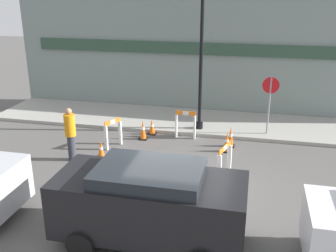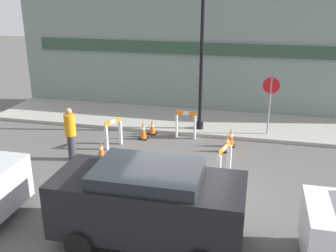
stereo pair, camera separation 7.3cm
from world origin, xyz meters
name	(u,v)px [view 2 (the right image)]	position (x,y,z in m)	size (l,w,h in m)	color
ground_plane	(182,198)	(0.00, 0.00, 0.00)	(60.00, 60.00, 0.00)	#565451
sidewalk_slab	(210,122)	(0.00, 6.03, 0.07)	(18.00, 3.07, 0.13)	#9E9B93
storefront_facade	(218,50)	(0.00, 7.64, 2.75)	(18.00, 0.22, 5.50)	gray
streetlamp_post	(202,40)	(-0.31, 5.08, 3.48)	(0.44, 0.44, 5.21)	black
stop_sign	(270,96)	(2.23, 5.07, 1.57)	(0.60, 0.06, 2.14)	gray
barricade_0	(133,169)	(-1.40, 0.13, 0.62)	(0.95, 0.48, 1.13)	white
barricade_1	(224,160)	(0.96, 1.44, 0.55)	(0.37, 0.90, 1.01)	white
barricade_2	(186,124)	(-0.71, 4.30, 0.55)	(0.75, 0.15, 1.03)	white
barricade_3	(113,132)	(-3.00, 2.90, 0.53)	(0.45, 0.70, 1.01)	white
traffic_cone_0	(101,150)	(-3.07, 1.94, 0.27)	(0.30, 0.30, 0.57)	black
traffic_cone_1	(152,127)	(-2.00, 4.38, 0.29)	(0.30, 0.30, 0.60)	black
traffic_cone_2	(231,137)	(0.98, 3.84, 0.36)	(0.30, 0.30, 0.74)	black
traffic_cone_3	(227,143)	(0.89, 3.35, 0.33)	(0.30, 0.30, 0.69)	black
traffic_cone_4	(143,130)	(-2.19, 3.82, 0.35)	(0.30, 0.30, 0.73)	black
person_worker	(70,132)	(-3.92, 1.58, 0.94)	(0.41, 0.41, 1.75)	#33333D
parked_car_1	(148,201)	(-0.35, -1.99, 1.01)	(4.06, 1.91, 1.80)	black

